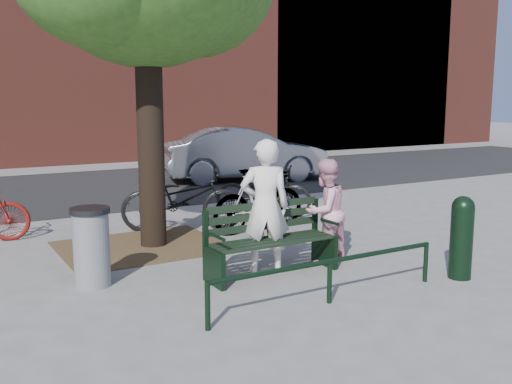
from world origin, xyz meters
TOP-DOWN VIEW (x-y plane):
  - ground at (0.00, 0.00)m, footprint 90.00×90.00m
  - dirt_pit at (-1.00, 2.20)m, footprint 2.40×2.00m
  - road at (0.00, 8.50)m, footprint 40.00×7.00m
  - park_bench at (-0.00, 0.08)m, footprint 1.74×0.54m
  - guard_railing at (0.00, -1.20)m, footprint 3.06×0.06m
  - person_left at (-0.02, 0.15)m, footprint 0.76×0.65m
  - person_right at (0.95, 0.15)m, footprint 0.81×0.69m
  - bollard at (1.99, -1.32)m, footprint 0.28×0.28m
  - litter_bin at (-2.12, 0.74)m, footprint 0.47×0.47m
  - bicycle_c at (0.01, 2.94)m, footprint 2.22×1.48m
  - bicycle_d at (1.11, 2.20)m, footprint 1.86×0.65m
  - bicycle_e at (1.86, 3.29)m, footprint 1.84×1.71m
  - parked_car at (3.95, 7.72)m, footprint 4.76×2.66m

SIDE VIEW (x-z plane):
  - ground at x=0.00m, z-range 0.00..0.00m
  - road at x=0.00m, z-range 0.00..0.01m
  - dirt_pit at x=-1.00m, z-range 0.00..0.02m
  - guard_railing at x=0.00m, z-range 0.15..0.66m
  - park_bench at x=0.00m, z-range -0.01..0.97m
  - bicycle_e at x=1.86m, z-range 0.00..0.98m
  - litter_bin at x=-2.12m, z-range 0.01..0.98m
  - bicycle_d at x=1.11m, z-range 0.00..1.10m
  - bicycle_c at x=0.01m, z-range 0.00..1.10m
  - bollard at x=1.99m, z-range 0.04..1.10m
  - person_right at x=0.95m, z-range 0.00..1.44m
  - parked_car at x=3.95m, z-range 0.00..1.48m
  - person_left at x=-0.02m, z-range 0.00..1.76m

